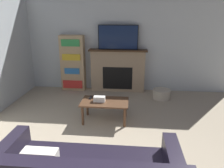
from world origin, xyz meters
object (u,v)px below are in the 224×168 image
fireplace (118,70)px  storage_basket (162,94)px  tv (118,37)px  bookshelf (73,63)px  coffee_table (105,104)px

fireplace → storage_basket: size_ratio=3.51×
fireplace → storage_basket: fireplace is taller
tv → bookshelf: size_ratio=0.69×
tv → bookshelf: 1.41m
bookshelf → tv: bearing=0.1°
tv → coffee_table: 2.09m
fireplace → coffee_table: size_ratio=1.68×
coffee_table → tv: bearing=86.0°
fireplace → bookshelf: size_ratio=1.02×
tv → bookshelf: (-1.22, -0.00, -0.70)m
fireplace → tv: size_ratio=1.48×
fireplace → coffee_table: (-0.12, -1.80, -0.21)m
coffee_table → bookshelf: bookshelf is taller
fireplace → tv: tv is taller
tv → coffee_table: tv is taller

